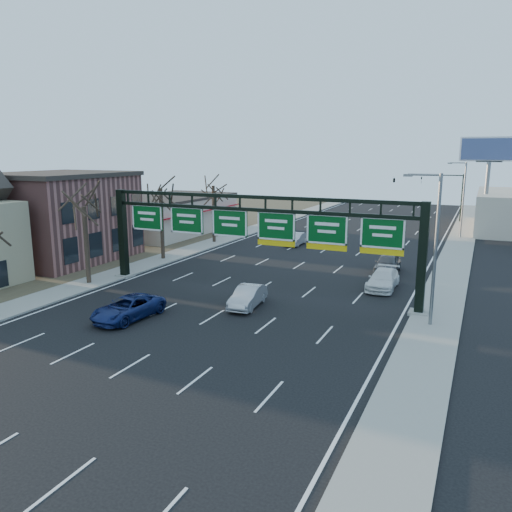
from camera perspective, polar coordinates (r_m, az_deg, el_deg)
The scene contains 20 objects.
ground at distance 30.02m, azimuth -6.92°, elevation -8.07°, with size 160.00×160.00×0.00m, color black.
sidewalk_left at distance 52.96m, azimuth -7.45°, elevation 0.72°, with size 3.00×120.00×0.12m, color gray.
sidewalk_right at distance 45.16m, azimuth 21.30°, elevation -1.94°, with size 3.00×120.00×0.12m, color gray.
dirt_strip_left at distance 60.26m, azimuth -17.34°, elevation 1.59°, with size 21.00×120.00×0.06m, color #473D2B.
lane_markings at distance 47.54m, azimuth 5.75°, elevation -0.58°, with size 21.60×120.00×0.01m, color white.
sign_gantry at distance 35.65m, azimuth -0.16°, elevation 2.88°, with size 24.60×1.20×7.20m.
brick_block at distance 50.86m, azimuth -21.42°, elevation 4.22°, with size 10.40×12.40×8.30m.
cream_strip at distance 64.76m, azimuth -9.81°, elevation 4.72°, with size 10.90×18.40×4.70m.
tree_gantry at distance 40.23m, azimuth -19.19°, elevation 6.82°, with size 3.60×3.60×8.48m.
tree_mid at distance 47.89m, azimuth -10.91°, elevation 8.84°, with size 3.60×3.60×9.24m.
tree_far at distance 56.34m, azimuth -4.93°, elevation 9.05°, with size 3.60×3.60×8.86m.
streetlight_near at distance 30.49m, azimuth 19.65°, elevation 1.52°, with size 2.15×0.22×9.00m.
streetlight_far at distance 64.21m, azimuth 22.52°, elevation 6.39°, with size 2.15×0.22×9.00m.
billboard_right at distance 68.96m, azimuth 25.10°, elevation 9.81°, with size 7.00×0.50×12.00m.
traffic_signal_mast at distance 79.64m, azimuth 18.13°, elevation 7.88°, with size 10.16×0.54×7.00m.
car_blue_suv at distance 32.02m, azimuth -14.41°, elevation -5.77°, with size 2.31×5.01×1.39m, color navy.
car_silver_sedan at distance 33.39m, azimuth -0.95°, elevation -4.66°, with size 1.48×4.23×1.39m, color #A6A7AB.
car_white_wagon at distance 38.95m, azimuth 14.32°, elevation -2.61°, with size 1.99×4.90×1.42m, color white.
car_grey_far at distance 44.18m, azimuth 14.81°, elevation -0.81°, with size 1.90×4.73×1.61m, color #434548.
car_silver_distant at distance 55.63m, azimuth 4.61°, elevation 1.95°, with size 1.42×4.08×1.35m, color #B2B2B7.
Camera 1 is at (14.95, -23.96, 10.17)m, focal length 35.00 mm.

